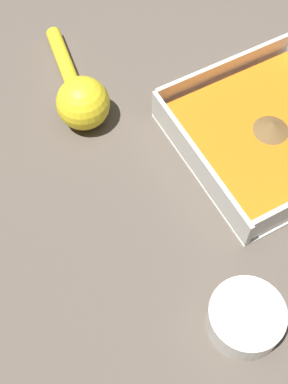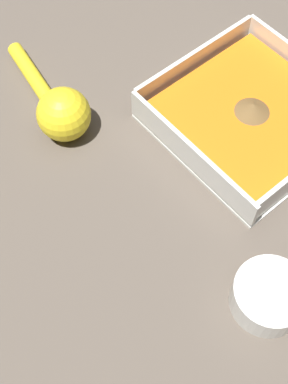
# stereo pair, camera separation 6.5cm
# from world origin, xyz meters

# --- Properties ---
(ground_plane) EXTENTS (4.00, 4.00, 0.00)m
(ground_plane) POSITION_xyz_m (0.00, 0.00, 0.00)
(ground_plane) COLOR brown
(square_dish) EXTENTS (0.23, 0.23, 0.05)m
(square_dish) POSITION_xyz_m (-0.00, 0.02, 0.02)
(square_dish) COLOR silver
(square_dish) RESTS_ON ground_plane
(spice_bowl) EXTENTS (0.08, 0.08, 0.04)m
(spice_bowl) POSITION_xyz_m (0.19, -0.14, 0.02)
(spice_bowl) COLOR silver
(spice_bowl) RESTS_ON ground_plane
(lemon_squeezer) EXTENTS (0.20, 0.07, 0.07)m
(lemon_squeezer) POSITION_xyz_m (-0.17, -0.17, 0.03)
(lemon_squeezer) COLOR yellow
(lemon_squeezer) RESTS_ON ground_plane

